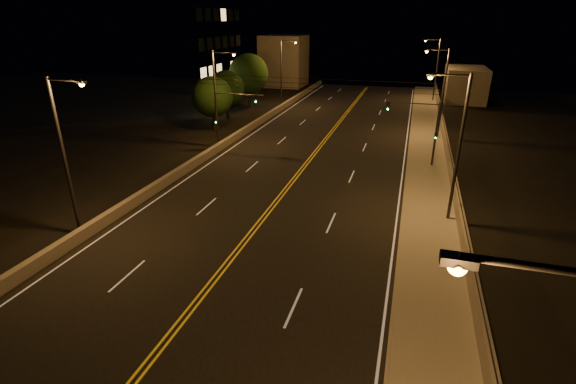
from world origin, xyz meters
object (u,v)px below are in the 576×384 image
(streetlight_2, at_px, (441,89))
(tree_0, at_px, (212,97))
(traffic_signal_right, at_px, (424,126))
(traffic_signal_left, at_px, (226,113))
(streetlight_1, at_px, (456,141))
(tree_1, at_px, (226,88))
(streetlight_4, at_px, (66,149))
(tree_2, at_px, (249,74))
(building_tower, at_px, (143,1))
(streetlight_3, at_px, (435,66))
(streetlight_6, at_px, (283,69))
(streetlight_5, at_px, (218,93))

(streetlight_2, distance_m, tree_0, 25.29)
(traffic_signal_right, xyz_separation_m, traffic_signal_left, (-18.74, 0.00, 0.00))
(streetlight_1, xyz_separation_m, tree_1, (-26.17, 24.08, -1.54))
(streetlight_4, height_order, tree_2, streetlight_4)
(streetlight_1, distance_m, building_tower, 52.47)
(streetlight_1, xyz_separation_m, tree_0, (-24.98, 17.55, -1.48))
(streetlight_3, xyz_separation_m, traffic_signal_left, (-20.30, -33.26, -1.75))
(streetlight_6, bearing_deg, streetlight_4, -90.00)
(traffic_signal_left, relative_size, tree_2, 0.75)
(streetlight_5, distance_m, tree_0, 6.93)
(streetlight_6, bearing_deg, building_tower, -171.32)
(streetlight_5, distance_m, building_tower, 29.08)
(streetlight_4, relative_size, tree_1, 1.52)
(streetlight_2, distance_m, streetlight_5, 23.45)
(streetlight_5, bearing_deg, traffic_signal_right, -2.46)
(streetlight_2, xyz_separation_m, streetlight_3, (0.00, 22.96, 0.00))
(streetlight_1, relative_size, streetlight_3, 1.00)
(streetlight_2, xyz_separation_m, tree_1, (-26.17, 2.87, -1.54))
(building_tower, relative_size, tree_0, 4.80)
(traffic_signal_right, xyz_separation_m, tree_1, (-24.61, 13.17, 0.21))
(streetlight_4, height_order, tree_1, streetlight_4)
(streetlight_3, height_order, building_tower, building_tower)
(streetlight_2, relative_size, tree_1, 1.52)
(streetlight_3, distance_m, streetlight_4, 56.56)
(streetlight_6, bearing_deg, streetlight_5, -90.00)
(streetlight_5, xyz_separation_m, traffic_signal_right, (19.90, -0.85, -1.75))
(streetlight_4, relative_size, traffic_signal_left, 1.63)
(traffic_signal_right, height_order, tree_2, tree_2)
(traffic_signal_right, relative_size, traffic_signal_left, 1.00)
(streetlight_2, xyz_separation_m, streetlight_6, (-21.46, 12.50, 0.00))
(building_tower, distance_m, tree_0, 23.68)
(streetlight_6, distance_m, traffic_signal_right, 30.32)
(tree_2, bearing_deg, traffic_signal_left, -74.53)
(building_tower, height_order, tree_0, building_tower)
(streetlight_2, relative_size, streetlight_3, 1.00)
(traffic_signal_left, xyz_separation_m, tree_1, (-5.87, 13.17, 0.21))
(traffic_signal_right, xyz_separation_m, tree_0, (-23.42, 6.64, 0.27))
(streetlight_2, relative_size, tree_2, 1.22)
(traffic_signal_right, relative_size, tree_0, 0.92)
(streetlight_3, bearing_deg, streetlight_6, -154.03)
(traffic_signal_left, bearing_deg, streetlight_3, 58.60)
(streetlight_5, relative_size, traffic_signal_left, 1.63)
(streetlight_3, bearing_deg, building_tower, -161.98)
(streetlight_5, distance_m, tree_2, 20.51)
(streetlight_3, relative_size, streetlight_4, 1.00)
(streetlight_1, relative_size, streetlight_4, 1.00)
(streetlight_2, xyz_separation_m, building_tower, (-41.60, 9.43, 9.16))
(streetlight_3, xyz_separation_m, traffic_signal_right, (-1.56, -33.26, -1.75))
(traffic_signal_right, bearing_deg, tree_0, 164.16)
(building_tower, xyz_separation_m, tree_0, (16.62, -13.09, -10.64))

